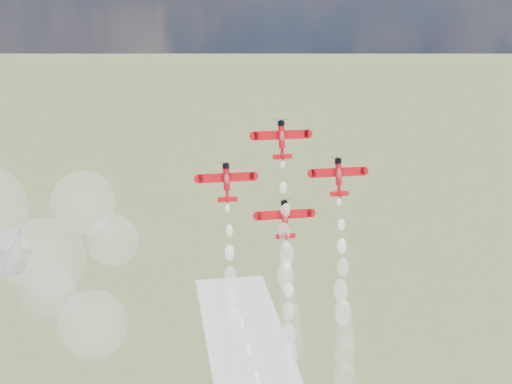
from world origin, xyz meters
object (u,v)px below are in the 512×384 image
at_px(plane_lead, 282,139).
at_px(plane_left, 227,181).
at_px(plane_slot, 285,218).
at_px(plane_right, 339,176).

height_order(plane_lead, plane_left, plane_lead).
bearing_deg(plane_slot, plane_right, 10.72).
distance_m(plane_left, plane_right, 24.83).
height_order(plane_left, plane_right, same).
distance_m(plane_lead, plane_slot, 17.38).
relative_size(plane_left, plane_slot, 1.00).
bearing_deg(plane_right, plane_lead, 169.28).
xyz_separation_m(plane_lead, plane_slot, (0.00, -4.70, -16.73)).
xyz_separation_m(plane_left, plane_slot, (12.42, -2.35, -8.37)).
relative_size(plane_lead, plane_slot, 1.00).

